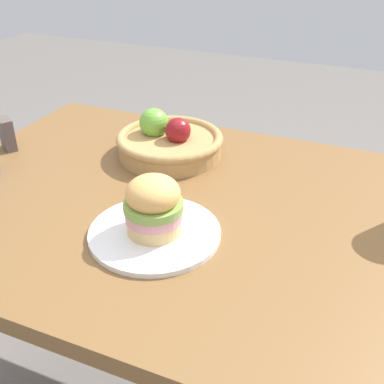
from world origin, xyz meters
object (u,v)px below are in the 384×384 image
at_px(plate, 155,233).
at_px(napkin_holder, 7,134).
at_px(sandwich, 153,205).
at_px(fruit_basket, 169,142).

relative_size(plate, napkin_holder, 3.05).
bearing_deg(napkin_holder, sandwich, 12.64).
bearing_deg(fruit_basket, plate, -69.31).
xyz_separation_m(sandwich, fruit_basket, (-0.13, 0.36, -0.03)).
xyz_separation_m(plate, fruit_basket, (-0.13, 0.36, 0.03)).
distance_m(plate, fruit_basket, 0.38).
relative_size(sandwich, fruit_basket, 0.43).
distance_m(plate, sandwich, 0.07).
bearing_deg(plate, napkin_holder, 159.35).
bearing_deg(plate, fruit_basket, 110.69).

